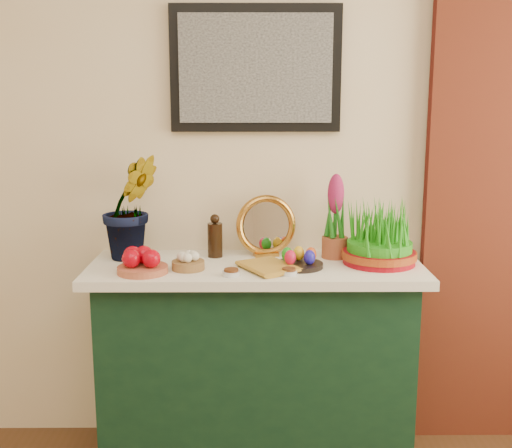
{
  "coord_description": "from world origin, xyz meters",
  "views": [
    {
      "loc": [
        0.03,
        -0.62,
        1.59
      ],
      "look_at": [
        0.05,
        1.95,
        1.07
      ],
      "focal_mm": 45.0,
      "sensor_mm": 36.0,
      "label": 1
    }
  ],
  "objects": [
    {
      "name": "apple_bowl",
      "position": [
        -0.41,
        1.86,
        0.93
      ],
      "size": [
        0.26,
        0.26,
        0.1
      ],
      "color": "#B0573A",
      "rests_on": "tablecloth"
    },
    {
      "name": "egg_plate",
      "position": [
        0.22,
        1.94,
        0.92
      ],
      "size": [
        0.21,
        0.21,
        0.08
      ],
      "color": "black",
      "rests_on": "tablecloth"
    },
    {
      "name": "spice_dish_left",
      "position": [
        -0.05,
        1.82,
        0.9
      ],
      "size": [
        0.07,
        0.07,
        0.03
      ],
      "color": "silver",
      "rests_on": "tablecloth"
    },
    {
      "name": "mirror",
      "position": [
        0.09,
        2.15,
        1.02
      ],
      "size": [
        0.28,
        0.12,
        0.27
      ],
      "color": "#B3782B",
      "rests_on": "tablecloth"
    },
    {
      "name": "sideboard",
      "position": [
        0.05,
        2.0,
        0.42
      ],
      "size": [
        1.3,
        0.45,
        0.85
      ],
      "primitive_type": "cube",
      "color": "#12331D",
      "rests_on": "ground"
    },
    {
      "name": "wheatgrass_sabzeh",
      "position": [
        0.56,
        2.0,
        1.0
      ],
      "size": [
        0.31,
        0.31,
        0.26
      ],
      "color": "maroon",
      "rests_on": "tablecloth"
    },
    {
      "name": "spice_dish_right",
      "position": [
        0.17,
        1.83,
        0.9
      ],
      "size": [
        0.07,
        0.07,
        0.03
      ],
      "color": "silver",
      "rests_on": "tablecloth"
    },
    {
      "name": "vinegar_cruet",
      "position": [
        -0.13,
        2.12,
        0.97
      ],
      "size": [
        0.07,
        0.07,
        0.19
      ],
      "color": "black",
      "rests_on": "tablecloth"
    },
    {
      "name": "book",
      "position": [
        0.02,
        1.86,
        0.91
      ],
      "size": [
        0.26,
        0.28,
        0.03
      ],
      "primitive_type": "imported",
      "rotation": [
        0.0,
        0.0,
        0.52
      ],
      "color": "#BD8A2B",
      "rests_on": "tablecloth"
    },
    {
      "name": "tablecloth",
      "position": [
        0.05,
        2.0,
        0.87
      ],
      "size": [
        1.4,
        0.55,
        0.04
      ],
      "primitive_type": "cube",
      "color": "white",
      "rests_on": "sideboard"
    },
    {
      "name": "hyacinth_pink",
      "position": [
        0.39,
        2.11,
        1.06
      ],
      "size": [
        0.11,
        0.11,
        0.37
      ],
      "color": "#9C4C2D",
      "rests_on": "tablecloth"
    },
    {
      "name": "garlic_basket",
      "position": [
        -0.23,
        1.91,
        0.92
      ],
      "size": [
        0.16,
        0.16,
        0.07
      ],
      "color": "#92613B",
      "rests_on": "tablecloth"
    },
    {
      "name": "hyacinth_green",
      "position": [
        -0.49,
        2.1,
        1.19
      ],
      "size": [
        0.38,
        0.36,
        0.6
      ],
      "primitive_type": "imported",
      "rotation": [
        0.0,
        0.0,
        0.47
      ],
      "color": "#1E7419",
      "rests_on": "tablecloth"
    }
  ]
}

